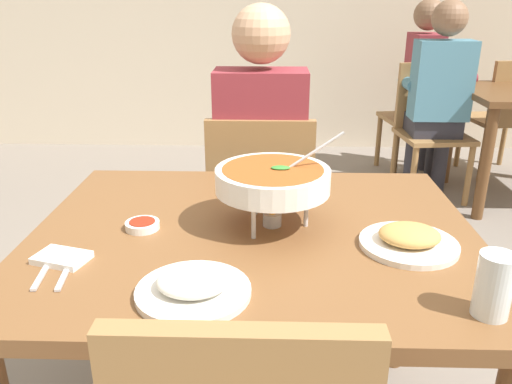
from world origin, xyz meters
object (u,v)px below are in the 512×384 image
appetizer_plate (409,239)px  sauce_dish (142,225)px  curry_bowl (273,180)px  rice_plate (193,286)px  chair_diner_main (261,206)px  diner_main (261,149)px  chair_bg_middle (430,122)px  chair_bg_left (426,109)px  patron_bg_middle (438,91)px  chair_bg_right (507,112)px  patron_bg_left (427,79)px  dining_table_main (254,267)px  drink_glass (493,288)px

appetizer_plate → sauce_dish: 0.68m
curry_bowl → rice_plate: (-0.16, -0.35, -0.11)m
chair_diner_main → curry_bowl: (0.05, -0.73, 0.38)m
diner_main → chair_bg_middle: bearing=52.8°
diner_main → chair_bg_left: 2.32m
rice_plate → patron_bg_middle: patron_bg_middle is taller
chair_bg_left → chair_bg_middle: size_ratio=1.00×
chair_bg_right → chair_bg_left: bearing=169.5°
curry_bowl → chair_bg_middle: size_ratio=0.37×
chair_bg_right → patron_bg_middle: 0.85m
rice_plate → appetizer_plate: bearing=24.8°
rice_plate → chair_bg_middle: size_ratio=0.27×
chair_bg_right → patron_bg_left: (-0.60, 0.07, 0.24)m
chair_diner_main → patron_bg_left: bearing=58.2°
dining_table_main → appetizer_plate: size_ratio=4.85×
chair_bg_left → chair_bg_middle: same height
chair_bg_middle → patron_bg_left: bearing=80.5°
chair_bg_middle → chair_bg_right: same height
chair_bg_left → patron_bg_left: 0.24m
chair_bg_left → patron_bg_left: size_ratio=0.69×
appetizer_plate → patron_bg_left: (0.82, 2.78, -0.03)m
rice_plate → chair_bg_middle: bearing=64.4°
rice_plate → patron_bg_left: (1.32, 3.01, -0.03)m
dining_table_main → patron_bg_left: 2.96m
chair_bg_left → dining_table_main: bearing=-114.2°
dining_table_main → chair_bg_right: bearing=55.5°
chair_diner_main → sauce_dish: size_ratio=10.00×
sauce_dish → chair_bg_left: 3.15m
curry_bowl → patron_bg_middle: patron_bg_middle is taller
drink_glass → patron_bg_left: bearing=76.5°
rice_plate → chair_diner_main: bearing=83.9°
diner_main → patron_bg_middle: 1.79m
curry_bowl → chair_bg_left: curry_bowl is taller
chair_diner_main → chair_bg_middle: bearing=53.4°
curry_bowl → patron_bg_left: patron_bg_left is taller
dining_table_main → patron_bg_left: patron_bg_left is taller
diner_main → chair_bg_left: (1.23, 1.95, -0.24)m
diner_main → chair_bg_left: bearing=57.7°
sauce_dish → chair_bg_left: bearing=60.9°
rice_plate → patron_bg_middle: bearing=63.4°
rice_plate → appetizer_plate: same height
patron_bg_middle → drink_glass: bearing=-104.6°
dining_table_main → curry_bowl: 0.25m
rice_plate → appetizer_plate: 0.55m
chair_diner_main → curry_bowl: bearing=-86.3°
drink_glass → chair_bg_middle: size_ratio=0.14×
chair_bg_left → patron_bg_left: (-0.03, -0.04, 0.24)m
diner_main → rice_plate: diner_main is taller
appetizer_plate → patron_bg_left: size_ratio=0.18×
dining_table_main → rice_plate: 0.36m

